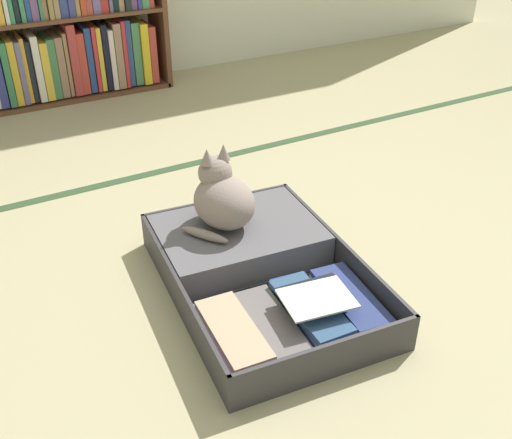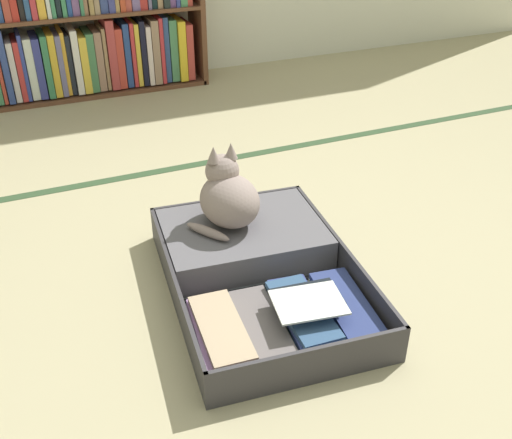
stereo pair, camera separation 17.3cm
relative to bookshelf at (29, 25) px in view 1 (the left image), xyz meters
The scene contains 5 objects.
ground_plane 2.32m from the bookshelf, 81.18° to the right, with size 10.00×10.00×0.00m, color tan.
tatami_border 1.28m from the bookshelf, 73.17° to the right, with size 4.80×0.05×0.00m.
bookshelf is the anchor object (origin of this frame).
open_suitcase 2.10m from the bookshelf, 83.39° to the right, with size 0.65×0.90×0.13m.
black_cat 1.88m from the bookshelf, 83.39° to the right, with size 0.27×0.26×0.28m.
Camera 1 is at (-0.89, -1.21, 1.23)m, focal length 42.33 mm.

